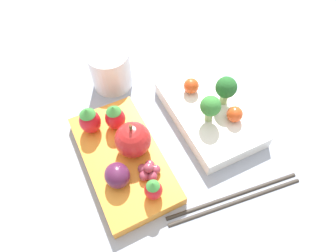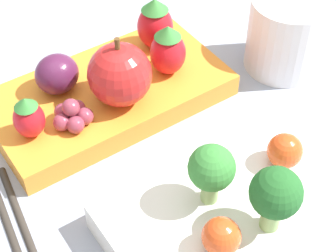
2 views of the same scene
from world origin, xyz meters
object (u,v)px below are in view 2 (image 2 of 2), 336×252
(bento_box_fruit, at_px, (113,93))
(apple, at_px, (119,75))
(bento_box_savoury, at_px, (236,213))
(plum, at_px, (57,74))
(cherry_tomato_0, at_px, (221,237))
(drinking_cup, at_px, (286,34))
(broccoli_floret_1, at_px, (276,194))
(strawberry_0, at_px, (155,24))
(broccoli_floret_0, at_px, (212,170))
(strawberry_2, at_px, (168,50))
(cherry_tomato_1, at_px, (285,151))
(strawberry_1, at_px, (29,117))
(grape_cluster, at_px, (72,115))

(bento_box_fruit, height_order, apple, apple)
(bento_box_savoury, height_order, plum, plum)
(cherry_tomato_0, bearing_deg, drinking_cup, -148.22)
(broccoli_floret_1, relative_size, apple, 0.85)
(bento_box_fruit, distance_m, strawberry_0, 0.08)
(broccoli_floret_0, bearing_deg, plum, -83.92)
(broccoli_floret_1, distance_m, strawberry_2, 0.18)
(apple, bearing_deg, bento_box_fruit, -104.03)
(broccoli_floret_0, bearing_deg, apple, -96.94)
(plum, height_order, drinking_cup, drinking_cup)
(apple, height_order, strawberry_2, apple)
(bento_box_fruit, height_order, strawberry_2, strawberry_2)
(cherry_tomato_1, distance_m, strawberry_0, 0.18)
(broccoli_floret_0, height_order, strawberry_1, broccoli_floret_0)
(apple, height_order, drinking_cup, apple)
(bento_box_savoury, height_order, strawberry_2, strawberry_2)
(broccoli_floret_0, distance_m, drinking_cup, 0.20)
(broccoli_floret_0, relative_size, grape_cluster, 1.51)
(cherry_tomato_1, bearing_deg, broccoli_floret_0, -9.12)
(grape_cluster, bearing_deg, cherry_tomato_1, 124.66)
(broccoli_floret_1, relative_size, cherry_tomato_0, 2.05)
(broccoli_floret_0, relative_size, strawberry_1, 1.31)
(plum, relative_size, grape_cluster, 1.14)
(broccoli_floret_0, bearing_deg, drinking_cup, -153.40)
(drinking_cup, bearing_deg, strawberry_1, -12.09)
(broccoli_floret_0, distance_m, broccoli_floret_1, 0.05)
(strawberry_0, relative_size, grape_cluster, 1.53)
(grape_cluster, bearing_deg, apple, 178.21)
(plum, distance_m, grape_cluster, 0.05)
(apple, xyz_separation_m, strawberry_0, (-0.07, -0.04, -0.00))
(bento_box_savoury, xyz_separation_m, plum, (0.03, -0.19, 0.03))
(cherry_tomato_0, height_order, drinking_cup, drinking_cup)
(bento_box_savoury, bearing_deg, broccoli_floret_0, -50.13)
(cherry_tomato_0, height_order, strawberry_2, strawberry_2)
(broccoli_floret_1, distance_m, plum, 0.22)
(broccoli_floret_1, bearing_deg, cherry_tomato_0, -12.21)
(strawberry_0, relative_size, plum, 1.34)
(plum, bearing_deg, strawberry_1, 35.22)
(broccoli_floret_1, xyz_separation_m, drinking_cup, (-0.16, -0.13, -0.02))
(strawberry_2, distance_m, plum, 0.10)
(bento_box_fruit, bearing_deg, cherry_tomato_0, 76.93)
(plum, bearing_deg, cherry_tomato_1, 114.57)
(bento_box_savoury, relative_size, broccoli_floret_0, 4.00)
(broccoli_floret_1, height_order, strawberry_1, broccoli_floret_1)
(bento_box_fruit, height_order, broccoli_floret_0, broccoli_floret_0)
(bento_box_savoury, distance_m, strawberry_1, 0.18)
(strawberry_1, bearing_deg, bento_box_savoury, 116.13)
(strawberry_1, bearing_deg, apple, 171.15)
(grape_cluster, bearing_deg, broccoli_floret_1, 105.66)
(bento_box_fruit, height_order, grape_cluster, grape_cluster)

